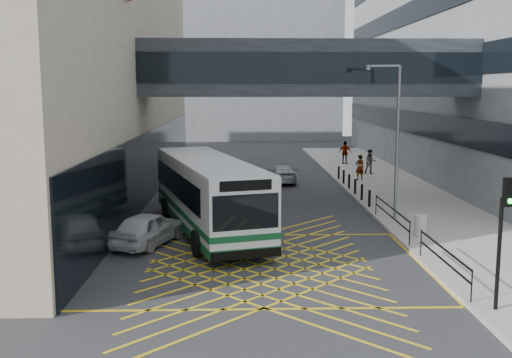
{
  "coord_description": "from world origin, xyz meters",
  "views": [
    {
      "loc": [
        -0.7,
        -21.32,
        6.43
      ],
      "look_at": [
        0.0,
        4.0,
        2.6
      ],
      "focal_mm": 42.0,
      "sensor_mm": 36.0,
      "label": 1
    }
  ],
  "objects": [
    {
      "name": "pedestrian_b",
      "position": [
        8.98,
        22.35,
        1.07
      ],
      "size": [
        0.89,
        0.53,
        1.82
      ],
      "primitive_type": "imported",
      "rotation": [
        0.0,
        0.0,
        -0.01
      ],
      "color": "gray",
      "rests_on": "pavement"
    },
    {
      "name": "pedestrian_c",
      "position": [
        8.18,
        28.45,
        1.11
      ],
      "size": [
        1.25,
        1.02,
        1.9
      ],
      "primitive_type": "imported",
      "rotation": [
        0.0,
        0.0,
        2.63
      ],
      "color": "gray",
      "rests_on": "pavement"
    },
    {
      "name": "pavement",
      "position": [
        9.0,
        15.0,
        0.08
      ],
      "size": [
        6.0,
        54.0,
        0.16
      ],
      "primitive_type": "cube",
      "color": "#A5A097",
      "rests_on": "ground"
    },
    {
      "name": "traffic_light",
      "position": [
        6.67,
        -5.18,
        2.67
      ],
      "size": [
        0.31,
        0.46,
        3.86
      ],
      "rotation": [
        0.0,
        0.0,
        0.3
      ],
      "color": "black",
      "rests_on": "pavement"
    },
    {
      "name": "bus",
      "position": [
        -2.16,
        5.31,
        1.78
      ],
      "size": [
        5.92,
        12.13,
        3.32
      ],
      "rotation": [
        0.0,
        0.0,
        0.28
      ],
      "color": "silver",
      "rests_on": "ground"
    },
    {
      "name": "skybridge",
      "position": [
        3.0,
        12.0,
        7.5
      ],
      "size": [
        20.0,
        4.1,
        3.0
      ],
      "color": "#292E33",
      "rests_on": "ground"
    },
    {
      "name": "car_dark",
      "position": [
        -2.36,
        8.39,
        0.8
      ],
      "size": [
        2.24,
        5.21,
        1.6
      ],
      "primitive_type": "imported",
      "rotation": [
        0.0,
        0.0,
        3.19
      ],
      "color": "black",
      "rests_on": "ground"
    },
    {
      "name": "box_junction",
      "position": [
        0.0,
        0.0,
        0.0
      ],
      "size": [
        12.0,
        9.0,
        0.01
      ],
      "color": "gold",
      "rests_on": "ground"
    },
    {
      "name": "ground",
      "position": [
        0.0,
        0.0,
        0.0
      ],
      "size": [
        120.0,
        120.0,
        0.0
      ],
      "primitive_type": "plane",
      "color": "#333335"
    },
    {
      "name": "building_far",
      "position": [
        -2.0,
        60.0,
        9.0
      ],
      "size": [
        28.0,
        16.0,
        18.0
      ],
      "primitive_type": "cube",
      "color": "slate",
      "rests_on": "ground"
    },
    {
      "name": "litter_bin",
      "position": [
        7.03,
        3.49,
        0.63
      ],
      "size": [
        0.54,
        0.54,
        0.93
      ],
      "primitive_type": "cylinder",
      "color": "#ADA89E",
      "rests_on": "pavement"
    },
    {
      "name": "car_silver",
      "position": [
        2.13,
        19.5,
        0.66
      ],
      "size": [
        2.29,
        4.41,
        1.31
      ],
      "primitive_type": "imported",
      "rotation": [
        0.0,
        0.0,
        3.27
      ],
      "color": "#9798A0",
      "rests_on": "ground"
    },
    {
      "name": "pedestrian_a",
      "position": [
        7.6,
        19.44,
        1.03
      ],
      "size": [
        0.8,
        0.66,
        1.75
      ],
      "primitive_type": "imported",
      "rotation": [
        0.0,
        0.0,
        3.4
      ],
      "color": "gray",
      "rests_on": "pavement"
    },
    {
      "name": "kerb_railings",
      "position": [
        6.15,
        1.78,
        0.88
      ],
      "size": [
        0.05,
        12.54,
        1.0
      ],
      "color": "black",
      "rests_on": "pavement"
    },
    {
      "name": "car_white",
      "position": [
        -4.5,
        3.0,
        0.71
      ],
      "size": [
        3.32,
        4.83,
        1.42
      ],
      "primitive_type": "imported",
      "rotation": [
        0.0,
        0.0,
        2.77
      ],
      "color": "silver",
      "rests_on": "ground"
    },
    {
      "name": "bollards",
      "position": [
        6.25,
        15.0,
        0.61
      ],
      "size": [
        0.14,
        10.14,
        0.9
      ],
      "color": "black",
      "rests_on": "pavement"
    },
    {
      "name": "street_lamp",
      "position": [
        6.7,
        7.1,
        4.37
      ],
      "size": [
        1.66,
        0.64,
        7.39
      ],
      "rotation": [
        0.0,
        0.0,
        -0.27
      ],
      "color": "slate",
      "rests_on": "pavement"
    }
  ]
}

